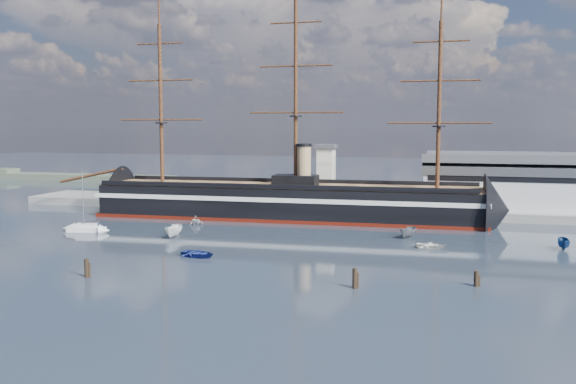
# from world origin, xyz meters

# --- Properties ---
(ground) EXTENTS (600.00, 600.00, 0.00)m
(ground) POSITION_xyz_m (0.00, 40.00, 0.00)
(ground) COLOR #212C3F
(ground) RESTS_ON ground
(quay) EXTENTS (180.00, 18.00, 2.00)m
(quay) POSITION_xyz_m (10.00, 76.00, 0.00)
(quay) COLOR slate
(quay) RESTS_ON ground
(warehouse) EXTENTS (63.00, 21.00, 11.60)m
(warehouse) POSITION_xyz_m (58.00, 80.00, 7.98)
(warehouse) COLOR #B7BABC
(warehouse) RESTS_ON ground
(quay_tower) EXTENTS (5.00, 5.00, 15.00)m
(quay_tower) POSITION_xyz_m (3.00, 73.00, 9.75)
(quay_tower) COLOR silver
(quay_tower) RESTS_ON ground
(shoreline) EXTENTS (120.00, 10.00, 4.00)m
(shoreline) POSITION_xyz_m (-139.23, 135.00, 1.45)
(shoreline) COLOR #3F4C38
(shoreline) RESTS_ON ground
(warship) EXTENTS (113.20, 19.96, 53.94)m
(warship) POSITION_xyz_m (-5.04, 60.00, 4.04)
(warship) COLOR black
(warship) RESTS_ON ground
(sailboat) EXTENTS (7.99, 3.67, 12.33)m
(sailboat) POSITION_xyz_m (-37.72, 30.68, 0.79)
(sailboat) COLOR silver
(sailboat) RESTS_ON ground
(motorboat_a) EXTENTS (7.61, 3.40, 2.95)m
(motorboat_a) POSITION_xyz_m (-17.61, 29.83, 0.00)
(motorboat_a) COLOR white
(motorboat_a) RESTS_ON ground
(motorboat_b) EXTENTS (2.22, 3.99, 1.76)m
(motorboat_b) POSITION_xyz_m (-5.49, 13.97, 0.00)
(motorboat_b) COLOR navy
(motorboat_b) RESTS_ON ground
(motorboat_c) EXTENTS (6.67, 4.38, 2.51)m
(motorboat_c) POSITION_xyz_m (26.27, 42.12, 0.00)
(motorboat_c) COLOR slate
(motorboat_c) RESTS_ON ground
(motorboat_d) EXTENTS (5.78, 6.13, 2.16)m
(motorboat_d) POSITION_xyz_m (-20.06, 45.71, 0.00)
(motorboat_d) COLOR silver
(motorboat_d) RESTS_ON ground
(motorboat_e) EXTENTS (1.65, 3.39, 1.53)m
(motorboat_e) POSITION_xyz_m (31.26, 32.39, 0.00)
(motorboat_e) COLOR white
(motorboat_e) RESTS_ON ground
(motorboat_f) EXTENTS (6.42, 2.67, 2.52)m
(motorboat_f) POSITION_xyz_m (53.74, 37.30, 0.00)
(motorboat_f) COLOR navy
(motorboat_f) RESTS_ON ground
(piling_near_left) EXTENTS (0.64, 0.64, 3.42)m
(piling_near_left) POSITION_xyz_m (-15.10, -3.48, 0.00)
(piling_near_left) COLOR black
(piling_near_left) RESTS_ON ground
(piling_near_right) EXTENTS (0.64, 0.64, 3.48)m
(piling_near_right) POSITION_xyz_m (23.10, 0.99, 0.00)
(piling_near_right) COLOR black
(piling_near_right) RESTS_ON ground
(piling_far_right) EXTENTS (0.64, 0.64, 2.84)m
(piling_far_right) POSITION_xyz_m (38.80, 6.59, 0.00)
(piling_far_right) COLOR black
(piling_far_right) RESTS_ON ground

